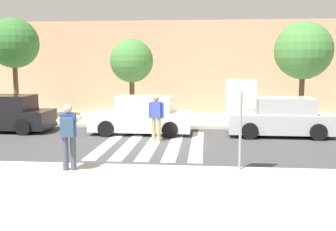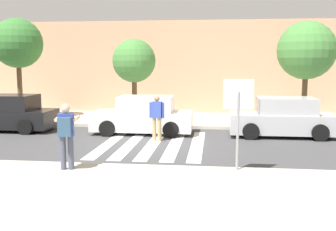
{
  "view_description": "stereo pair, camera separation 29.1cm",
  "coord_description": "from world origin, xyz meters",
  "px_view_note": "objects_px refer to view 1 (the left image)",
  "views": [
    {
      "loc": [
        1.88,
        -13.58,
        2.9
      ],
      "look_at": [
        0.6,
        -0.2,
        1.1
      ],
      "focal_mm": 42.0,
      "sensor_mm": 36.0,
      "label": 1
    },
    {
      "loc": [
        2.17,
        -13.55,
        2.9
      ],
      "look_at": [
        0.6,
        -0.2,
        1.1
      ],
      "focal_mm": 42.0,
      "sensor_mm": 36.0,
      "label": 2
    }
  ],
  "objects_px": {
    "stop_sign": "(241,104)",
    "parked_car_black": "(4,114)",
    "street_tree_center": "(132,61)",
    "parked_car_white": "(142,116)",
    "parked_car_silver": "(281,118)",
    "photographer_with_backpack": "(68,131)",
    "pedestrian_crossing": "(156,115)",
    "street_tree_west": "(14,44)",
    "street_tree_east": "(303,51)"
  },
  "relations": [
    {
      "from": "stop_sign",
      "to": "parked_car_black",
      "type": "height_order",
      "value": "stop_sign"
    },
    {
      "from": "parked_car_black",
      "to": "street_tree_center",
      "type": "xyz_separation_m",
      "value": [
        5.09,
        2.44,
        2.25
      ]
    },
    {
      "from": "parked_car_white",
      "to": "parked_car_silver",
      "type": "xyz_separation_m",
      "value": [
        5.61,
        -0.0,
        0.0
      ]
    },
    {
      "from": "photographer_with_backpack",
      "to": "pedestrian_crossing",
      "type": "relative_size",
      "value": 1.0
    },
    {
      "from": "street_tree_center",
      "to": "parked_car_black",
      "type": "bearing_deg",
      "value": -154.37
    },
    {
      "from": "street_tree_west",
      "to": "pedestrian_crossing",
      "type": "bearing_deg",
      "value": -28.82
    },
    {
      "from": "parked_car_silver",
      "to": "street_tree_east",
      "type": "bearing_deg",
      "value": 61.19
    },
    {
      "from": "parked_car_silver",
      "to": "street_tree_west",
      "type": "relative_size",
      "value": 0.83
    },
    {
      "from": "pedestrian_crossing",
      "to": "street_tree_west",
      "type": "height_order",
      "value": "street_tree_west"
    },
    {
      "from": "stop_sign",
      "to": "photographer_with_backpack",
      "type": "height_order",
      "value": "stop_sign"
    },
    {
      "from": "stop_sign",
      "to": "street_tree_center",
      "type": "bearing_deg",
      "value": 118.12
    },
    {
      "from": "photographer_with_backpack",
      "to": "street_tree_west",
      "type": "xyz_separation_m",
      "value": [
        -5.77,
        8.83,
        2.66
      ]
    },
    {
      "from": "pedestrian_crossing",
      "to": "parked_car_black",
      "type": "height_order",
      "value": "pedestrian_crossing"
    },
    {
      "from": "pedestrian_crossing",
      "to": "parked_car_silver",
      "type": "xyz_separation_m",
      "value": [
        4.83,
        1.52,
        -0.25
      ]
    },
    {
      "from": "pedestrian_crossing",
      "to": "photographer_with_backpack",
      "type": "bearing_deg",
      "value": -109.46
    },
    {
      "from": "stop_sign",
      "to": "photographer_with_backpack",
      "type": "xyz_separation_m",
      "value": [
        -4.39,
        -0.51,
        -0.68
      ]
    },
    {
      "from": "street_tree_west",
      "to": "parked_car_black",
      "type": "bearing_deg",
      "value": -74.78
    },
    {
      "from": "pedestrian_crossing",
      "to": "parked_car_black",
      "type": "bearing_deg",
      "value": 167.28
    },
    {
      "from": "stop_sign",
      "to": "street_tree_center",
      "type": "xyz_separation_m",
      "value": [
        -4.38,
        8.19,
        1.13
      ]
    },
    {
      "from": "stop_sign",
      "to": "parked_car_black",
      "type": "xyz_separation_m",
      "value": [
        -9.47,
        5.74,
        -1.13
      ]
    },
    {
      "from": "parked_car_black",
      "to": "street_tree_east",
      "type": "xyz_separation_m",
      "value": [
        12.89,
        2.39,
        2.72
      ]
    },
    {
      "from": "stop_sign",
      "to": "photographer_with_backpack",
      "type": "distance_m",
      "value": 4.48
    },
    {
      "from": "photographer_with_backpack",
      "to": "street_tree_center",
      "type": "bearing_deg",
      "value": 89.87
    },
    {
      "from": "photographer_with_backpack",
      "to": "street_tree_center",
      "type": "xyz_separation_m",
      "value": [
        0.02,
        8.7,
        1.81
      ]
    },
    {
      "from": "street_tree_west",
      "to": "street_tree_east",
      "type": "height_order",
      "value": "street_tree_west"
    },
    {
      "from": "parked_car_silver",
      "to": "street_tree_center",
      "type": "bearing_deg",
      "value": 159.36
    },
    {
      "from": "pedestrian_crossing",
      "to": "parked_car_silver",
      "type": "height_order",
      "value": "pedestrian_crossing"
    },
    {
      "from": "pedestrian_crossing",
      "to": "parked_car_white",
      "type": "bearing_deg",
      "value": 117.07
    },
    {
      "from": "street_tree_west",
      "to": "street_tree_center",
      "type": "xyz_separation_m",
      "value": [
        5.79,
        -0.13,
        -0.85
      ]
    },
    {
      "from": "pedestrian_crossing",
      "to": "street_tree_east",
      "type": "height_order",
      "value": "street_tree_east"
    },
    {
      "from": "parked_car_silver",
      "to": "street_tree_east",
      "type": "relative_size",
      "value": 0.89
    },
    {
      "from": "parked_car_white",
      "to": "street_tree_east",
      "type": "height_order",
      "value": "street_tree_east"
    },
    {
      "from": "photographer_with_backpack",
      "to": "parked_car_black",
      "type": "relative_size",
      "value": 0.42
    },
    {
      "from": "pedestrian_crossing",
      "to": "stop_sign",
      "type": "bearing_deg",
      "value": -57.18
    },
    {
      "from": "parked_car_black",
      "to": "parked_car_silver",
      "type": "relative_size",
      "value": 1.0
    },
    {
      "from": "pedestrian_crossing",
      "to": "parked_car_silver",
      "type": "distance_m",
      "value": 5.07
    },
    {
      "from": "parked_car_black",
      "to": "parked_car_silver",
      "type": "xyz_separation_m",
      "value": [
        11.58,
        0.0,
        0.0
      ]
    },
    {
      "from": "photographer_with_backpack",
      "to": "stop_sign",
      "type": "bearing_deg",
      "value": 6.64
    },
    {
      "from": "photographer_with_backpack",
      "to": "street_tree_west",
      "type": "height_order",
      "value": "street_tree_west"
    },
    {
      "from": "street_tree_west",
      "to": "street_tree_center",
      "type": "relative_size",
      "value": 1.27
    },
    {
      "from": "parked_car_white",
      "to": "parked_car_silver",
      "type": "distance_m",
      "value": 5.61
    },
    {
      "from": "parked_car_silver",
      "to": "photographer_with_backpack",
      "type": "bearing_deg",
      "value": -136.12
    },
    {
      "from": "parked_car_black",
      "to": "street_tree_west",
      "type": "bearing_deg",
      "value": 105.22
    },
    {
      "from": "street_tree_west",
      "to": "street_tree_center",
      "type": "height_order",
      "value": "street_tree_west"
    },
    {
      "from": "stop_sign",
      "to": "street_tree_east",
      "type": "distance_m",
      "value": 8.97
    },
    {
      "from": "parked_car_black",
      "to": "street_tree_east",
      "type": "height_order",
      "value": "street_tree_east"
    },
    {
      "from": "street_tree_east",
      "to": "parked_car_black",
      "type": "bearing_deg",
      "value": -169.5
    },
    {
      "from": "parked_car_silver",
      "to": "street_tree_west",
      "type": "xyz_separation_m",
      "value": [
        -12.28,
        2.57,
        3.11
      ]
    },
    {
      "from": "parked_car_silver",
      "to": "stop_sign",
      "type": "bearing_deg",
      "value": -110.19
    },
    {
      "from": "photographer_with_backpack",
      "to": "street_tree_east",
      "type": "height_order",
      "value": "street_tree_east"
    }
  ]
}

